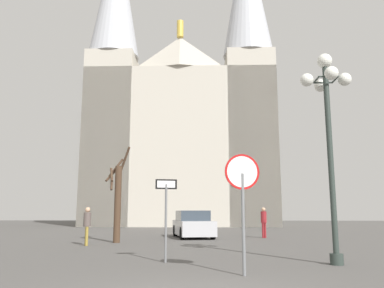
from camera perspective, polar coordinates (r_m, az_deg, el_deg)
name	(u,v)px	position (r m, az deg, el deg)	size (l,w,h in m)	color
cathedral	(182,127)	(44.06, -1.48, 2.49)	(19.92, 14.55, 34.43)	#BCB5A5
stop_sign	(243,188)	(9.22, 7.36, -6.42)	(0.82, 0.22, 2.75)	slate
one_way_arrow_sign	(166,208)	(11.48, -3.81, -9.34)	(0.62, 0.19, 2.35)	slate
street_lamp	(328,113)	(11.97, 19.14, 4.22)	(1.48, 1.48, 6.02)	#2D3833
bare_tree	(117,199)	(19.09, -10.80, -7.80)	(1.17, 1.09, 4.55)	#473323
parked_car_near_silver	(193,225)	(22.47, 0.12, -11.67)	(2.65, 4.52, 1.49)	#B7B7BC
pedestrian_walking	(87,222)	(17.71, -15.01, -10.95)	(0.32, 0.32, 1.61)	olive
pedestrian_standing	(264,219)	(22.50, 10.39, -10.73)	(0.32, 0.32, 1.67)	maroon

